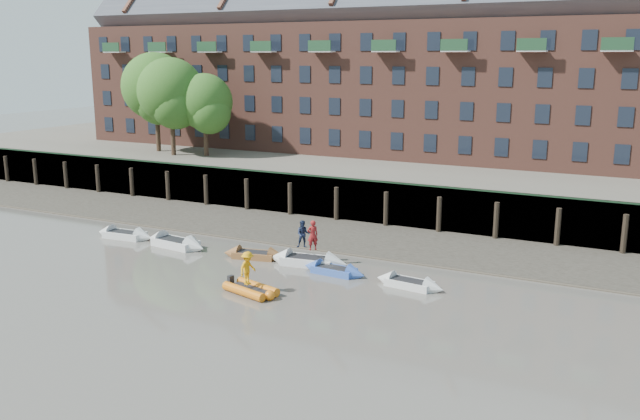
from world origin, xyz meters
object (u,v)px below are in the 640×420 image
Objects in this scene: rowboat_0 at (125,235)px; rib_tender at (252,290)px; person_rower_b at (303,234)px; rowboat_1 at (176,243)px; rowboat_2 at (254,255)px; person_rib_crew at (248,268)px; rowboat_4 at (334,270)px; rowboat_5 at (409,284)px; person_rower_a at (313,235)px; rowboat_3 at (308,261)px.

rib_tender is at bearing -26.04° from rowboat_0.
rowboat_1 is at bearing 157.15° from person_rower_b.
person_rib_crew is (3.10, -5.61, 1.20)m from rowboat_2.
rowboat_5 is at bearing 1.23° from rowboat_4.
rowboat_2 is at bearing 161.84° from person_rower_b.
person_rower_a is 1.02× the size of person_rib_crew.
rowboat_2 is at bearing 178.39° from rowboat_4.
person_rower_a reaches higher than rowboat_5.
rowboat_0 is 20.92m from rowboat_5.
person_rib_crew is at bearing -113.50° from rowboat_4.
rowboat_1 is at bearing -6.36° from rowboat_0.
rowboat_3 reaches higher than rowboat_0.
person_rower_a reaches higher than person_rib_crew.
rowboat_2 is 3.59m from person_rower_b.
rowboat_3 is at bearing -7.82° from rowboat_2.
person_rower_b is (-0.45, 0.23, 1.55)m from rowboat_3.
person_rib_crew is at bearing -26.54° from rowboat_0.
rowboat_4 is 0.99× the size of rowboat_5.
person_rower_a is (3.92, 0.27, 1.67)m from rowboat_2.
rowboat_5 is (6.75, -1.08, -0.05)m from rowboat_3.
rowboat_1 is 2.78× the size of person_rower_a.
rowboat_5 is 2.23× the size of person_rower_a.
rowboat_0 is 0.90× the size of rowboat_1.
rowboat_3 is 1.25× the size of rowboat_5.
rowboat_2 is 0.83× the size of rowboat_3.
person_rower_b reaches higher than person_rib_crew.
rowboat_3 is at bearing 102.79° from rib_tender.
rowboat_1 is 9.33m from person_rower_b.
rowboat_3 is 3.02× the size of person_rower_b.
rowboat_2 is 6.52m from person_rib_crew.
rowboat_0 is at bearing -42.40° from person_rower_a.
rowboat_4 is 2.20× the size of person_rower_a.
rowboat_0 is 1.08× the size of rowboat_2.
rowboat_1 is 10.06m from person_rower_a.
person_rib_crew is (-0.24, -0.04, 1.17)m from rib_tender.
person_rower_a is at bearing -42.07° from person_rower_b.
person_rower_b is at bearing 145.34° from rowboat_3.
rowboat_4 is 5.52m from rib_tender.
rowboat_2 is 4.27m from person_rower_a.
person_rower_a reaches higher than rowboat_1.
rowboat_1 reaches higher than rowboat_2.
rowboat_5 is 8.79m from person_rib_crew.
rowboat_0 is 2.55× the size of person_rib_crew.
rowboat_2 is at bearing -178.09° from rowboat_5.
rowboat_5 is 6.77m from person_rower_a.
rowboat_3 reaches higher than rib_tender.
rowboat_4 is 2.25× the size of person_rib_crew.
rib_tender is 6.24m from person_rower_b.
rowboat_2 is (10.52, -0.06, -0.02)m from rowboat_0.
rib_tender is at bearing 41.07° from person_rower_a.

